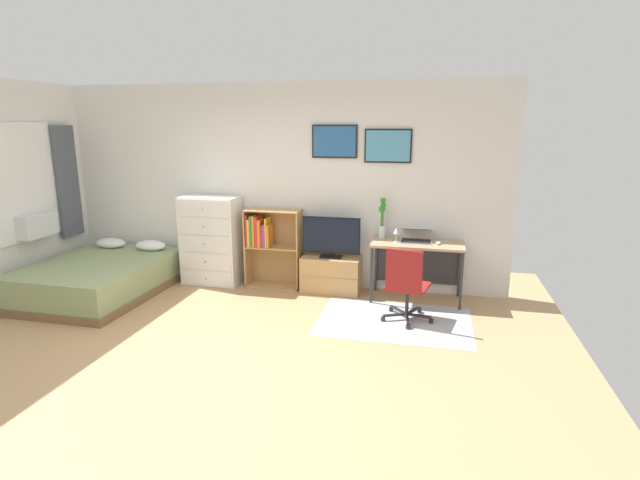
% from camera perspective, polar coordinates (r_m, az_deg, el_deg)
% --- Properties ---
extents(ground_plane, '(7.20, 7.20, 0.00)m').
position_cam_1_polar(ground_plane, '(4.94, -13.44, -13.14)').
color(ground_plane, tan).
extents(wall_back_with_posters, '(6.12, 0.09, 2.70)m').
position_cam_1_polar(wall_back_with_posters, '(6.73, -4.80, 6.30)').
color(wall_back_with_posters, silver).
rests_on(wall_back_with_posters, ground_plane).
extents(area_rug, '(1.70, 1.20, 0.01)m').
position_cam_1_polar(area_rug, '(5.69, 8.56, -9.21)').
color(area_rug, '#B2B7BC').
rests_on(area_rug, ground_plane).
extents(bed, '(1.49, 1.97, 0.57)m').
position_cam_1_polar(bed, '(7.03, -24.05, -3.94)').
color(bed, brown).
rests_on(bed, ground_plane).
extents(dresser, '(0.78, 0.46, 1.21)m').
position_cam_1_polar(dresser, '(6.94, -12.43, -0.06)').
color(dresser, white).
rests_on(dresser, ground_plane).
extents(bookshelf, '(0.75, 0.30, 1.06)m').
position_cam_1_polar(bookshelf, '(6.70, -6.04, -0.18)').
color(bookshelf, tan).
rests_on(bookshelf, ground_plane).
extents(tv_stand, '(0.77, 0.41, 0.47)m').
position_cam_1_polar(tv_stand, '(6.52, 1.31, -3.96)').
color(tv_stand, tan).
rests_on(tv_stand, ground_plane).
extents(television, '(0.76, 0.16, 0.53)m').
position_cam_1_polar(television, '(6.37, 1.29, 0.28)').
color(television, black).
rests_on(television, tv_stand).
extents(desk, '(1.12, 0.55, 0.74)m').
position_cam_1_polar(desk, '(6.31, 11.17, -1.41)').
color(desk, tan).
rests_on(desk, ground_plane).
extents(office_chair, '(0.58, 0.57, 0.86)m').
position_cam_1_polar(office_chair, '(5.53, 9.88, -4.93)').
color(office_chair, '#232326').
rests_on(office_chair, ground_plane).
extents(laptop, '(0.38, 0.41, 0.17)m').
position_cam_1_polar(laptop, '(6.29, 11.08, 0.51)').
color(laptop, '#B7B7BC').
rests_on(laptop, desk).
extents(computer_mouse, '(0.06, 0.10, 0.03)m').
position_cam_1_polar(computer_mouse, '(6.17, 13.50, -0.34)').
color(computer_mouse, silver).
rests_on(computer_mouse, desk).
extents(bamboo_vase, '(0.10, 0.10, 0.52)m').
position_cam_1_polar(bamboo_vase, '(6.34, 7.18, 2.57)').
color(bamboo_vase, silver).
rests_on(bamboo_vase, desk).
extents(wine_glass, '(0.07, 0.07, 0.18)m').
position_cam_1_polar(wine_glass, '(6.16, 8.80, 0.99)').
color(wine_glass, silver).
rests_on(wine_glass, desk).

